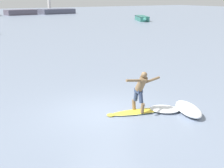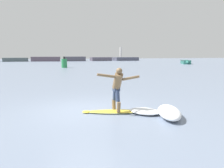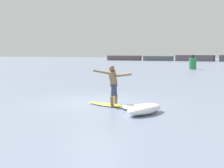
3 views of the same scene
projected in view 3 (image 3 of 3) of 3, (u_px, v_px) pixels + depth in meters
The scene contains 7 objects.
ground_plane at pixel (96, 102), 13.11m from camera, with size 200.00×200.00×0.00m, color gray.
rock_jetty_breakwater at pixel (221, 58), 69.58m from camera, with size 51.06×4.84×4.41m.
surfboard at pixel (113, 105), 12.13m from camera, with size 2.28×1.07×0.21m.
surfer at pixel (113, 82), 11.90m from camera, with size 1.51×0.75×1.54m.
channel_marker_buoy at pixel (193, 63), 37.81m from camera, with size 0.87×0.87×1.73m.
wave_foam_at_tail at pixel (134, 107), 11.40m from camera, with size 1.32×1.33×0.17m.
wave_foam_at_nose at pixel (144, 109), 10.60m from camera, with size 1.25×1.83×0.35m.
Camera 3 is at (5.17, -11.90, 2.12)m, focal length 50.00 mm.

